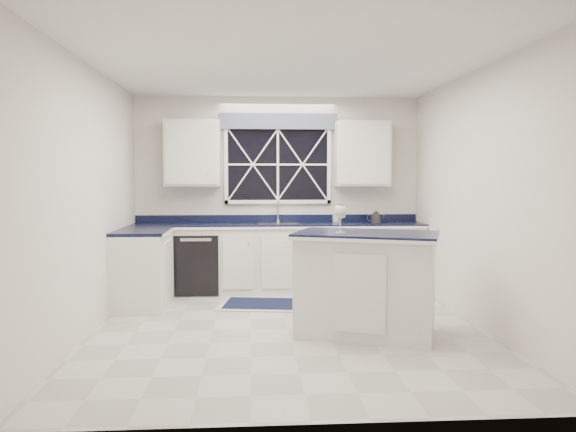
{
  "coord_description": "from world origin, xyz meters",
  "views": [
    {
      "loc": [
        -0.39,
        -5.71,
        1.58
      ],
      "look_at": [
        0.02,
        0.4,
        1.15
      ],
      "focal_mm": 35.0,
      "sensor_mm": 36.0,
      "label": 1
    }
  ],
  "objects": [
    {
      "name": "rug",
      "position": [
        -0.14,
        1.11,
        0.01
      ],
      "size": [
        1.35,
        0.93,
        0.02
      ],
      "rotation": [
        0.0,
        0.0,
        -0.14
      ],
      "color": "#B3B2AD",
      "rests_on": "ground"
    },
    {
      "name": "dishwasher",
      "position": [
        -1.1,
        1.95,
        0.41
      ],
      "size": [
        0.6,
        0.58,
        0.82
      ],
      "primitive_type": "cube",
      "color": "black",
      "rests_on": "ground"
    },
    {
      "name": "ground",
      "position": [
        0.0,
        0.0,
        0.0
      ],
      "size": [
        4.5,
        4.5,
        0.0
      ],
      "primitive_type": "plane",
      "color": "#AFAFAA",
      "rests_on": "ground"
    },
    {
      "name": "upper_cabinets",
      "position": [
        0.0,
        2.08,
        1.9
      ],
      "size": [
        3.1,
        0.34,
        0.9
      ],
      "color": "silver",
      "rests_on": "ground"
    },
    {
      "name": "countertop",
      "position": [
        0.0,
        1.95,
        0.92
      ],
      "size": [
        3.98,
        0.64,
        0.04
      ],
      "primitive_type": "cube",
      "color": "black",
      "rests_on": "base_cabinets"
    },
    {
      "name": "wine_glass",
      "position": [
        0.5,
        -0.25,
        1.23
      ],
      "size": [
        0.12,
        0.12,
        0.29
      ],
      "color": "silver",
      "rests_on": "island"
    },
    {
      "name": "base_cabinets",
      "position": [
        -0.33,
        1.78,
        0.45
      ],
      "size": [
        3.99,
        1.6,
        0.9
      ],
      "color": "silver",
      "rests_on": "ground"
    },
    {
      "name": "back_wall",
      "position": [
        0.0,
        2.25,
        1.35
      ],
      "size": [
        4.0,
        0.1,
        2.7
      ],
      "primitive_type": "cube",
      "color": "beige",
      "rests_on": "ground"
    },
    {
      "name": "island",
      "position": [
        0.76,
        -0.23,
        0.52
      ],
      "size": [
        1.58,
        1.26,
        1.03
      ],
      "rotation": [
        0.0,
        0.0,
        -0.36
      ],
      "color": "silver",
      "rests_on": "ground"
    },
    {
      "name": "window",
      "position": [
        0.0,
        2.2,
        1.83
      ],
      "size": [
        1.65,
        0.09,
        1.26
      ],
      "color": "black",
      "rests_on": "ground"
    },
    {
      "name": "kettle",
      "position": [
        1.34,
        1.93,
        1.02
      ],
      "size": [
        0.24,
        0.18,
        0.17
      ],
      "rotation": [
        0.0,
        0.0,
        -0.29
      ],
      "color": "#29292B",
      "rests_on": "countertop"
    },
    {
      "name": "soap_bottle",
      "position": [
        0.82,
        2.17,
        1.02
      ],
      "size": [
        0.08,
        0.08,
        0.16
      ],
      "primitive_type": "imported",
      "rotation": [
        0.0,
        0.0,
        0.14
      ],
      "color": "silver",
      "rests_on": "countertop"
    },
    {
      "name": "faucet",
      "position": [
        0.0,
        2.14,
        1.1
      ],
      "size": [
        0.05,
        0.2,
        0.3
      ],
      "color": "#AFAFB2",
      "rests_on": "countertop"
    }
  ]
}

